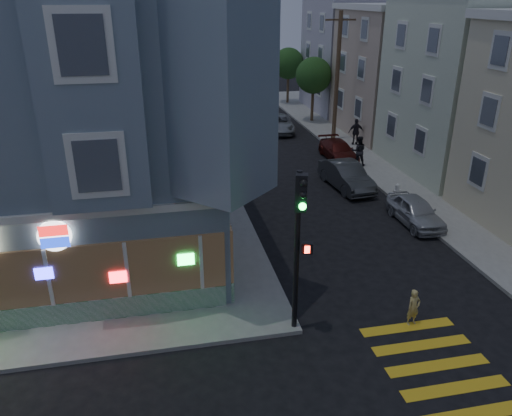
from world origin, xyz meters
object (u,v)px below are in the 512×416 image
object	(u,v)px
parked_car_d	(279,124)
parked_car_b	(346,176)
traffic_signal	(300,227)
street_tree_near	(314,76)
parked_car_c	(338,150)
fire_hydrant	(397,190)
street_tree_far	(288,64)
pedestrian_b	(356,132)
utility_pole	(337,76)
running_child	(414,307)
pedestrian_a	(359,151)
parked_car_a	(415,211)

from	to	relation	value
parked_car_d	parked_car_b	bearing A→B (deg)	-79.72
parked_car_d	traffic_signal	world-z (taller)	traffic_signal
street_tree_near	parked_car_c	world-z (taller)	street_tree_near
street_tree_near	fire_hydrant	bearing A→B (deg)	-92.89
street_tree_near	street_tree_far	xyz separation A→B (m)	(0.00, 8.00, 0.00)
parked_car_c	parked_car_d	bearing A→B (deg)	103.90
traffic_signal	fire_hydrant	xyz separation A→B (m)	(8.48, 10.02, -3.25)
street_tree_near	pedestrian_b	distance (m)	8.38
street_tree_far	parked_car_b	distance (m)	24.11
fire_hydrant	utility_pole	bearing A→B (deg)	86.61
street_tree_near	street_tree_far	size ratio (longest dim) A/B	1.00
parked_car_d	running_child	bearing A→B (deg)	-86.65
utility_pole	parked_car_b	bearing A→B (deg)	-105.93
street_tree_near	fire_hydrant	size ratio (longest dim) A/B	7.38
street_tree_far	pedestrian_a	xyz separation A→B (m)	(-0.90, -20.42, -2.84)
street_tree_far	traffic_signal	bearing A→B (deg)	-104.67
parked_car_b	traffic_signal	bearing A→B (deg)	-123.39
traffic_signal	pedestrian_a	bearing A→B (deg)	80.23
pedestrian_a	parked_car_d	size ratio (longest dim) A/B	0.40
traffic_signal	pedestrian_b	bearing A→B (deg)	82.06
street_tree_near	parked_car_a	xyz separation A→B (m)	(-1.50, -20.91, -3.28)
street_tree_near	fire_hydrant	world-z (taller)	street_tree_near
parked_car_b	utility_pole	bearing A→B (deg)	68.53
street_tree_near	parked_car_b	bearing A→B (deg)	-100.71
utility_pole	parked_car_d	size ratio (longest dim) A/B	1.89
pedestrian_b	traffic_signal	bearing A→B (deg)	69.19
parked_car_a	parked_car_d	xyz separation A→B (m)	(-2.10, 18.29, 0.01)
running_child	parked_car_d	distance (m)	25.65
street_tree_far	parked_car_a	world-z (taller)	street_tree_far
pedestrian_a	parked_car_d	world-z (taller)	pedestrian_a
street_tree_far	pedestrian_b	distance (m)	16.12
utility_pole	fire_hydrant	distance (m)	12.58
parked_car_c	fire_hydrant	bearing A→B (deg)	-86.31
parked_car_b	parked_car_d	size ratio (longest dim) A/B	0.94
parked_car_b	parked_car_c	xyz separation A→B (m)	(1.47, 5.20, -0.13)
parked_car_a	traffic_signal	bearing A→B (deg)	-138.93
parked_car_c	traffic_signal	xyz separation A→B (m)	(-7.88, -17.33, 3.17)
parked_car_a	parked_car_b	bearing A→B (deg)	105.53
parked_car_a	parked_car_c	world-z (taller)	parked_car_a
parked_car_a	parked_car_d	size ratio (longest dim) A/B	0.80
running_child	parked_car_c	distance (m)	18.13
pedestrian_b	parked_car_a	bearing A→B (deg)	86.19
pedestrian_a	fire_hydrant	size ratio (longest dim) A/B	2.64
running_child	parked_car_b	world-z (taller)	parked_car_b
street_tree_far	traffic_signal	xyz separation A→B (m)	(-9.38, -35.84, -0.16)
parked_car_c	parked_car_d	distance (m)	8.16
parked_car_a	parked_car_d	world-z (taller)	parked_car_d
parked_car_d	pedestrian_b	bearing A→B (deg)	-42.35
parked_car_a	parked_car_c	size ratio (longest dim) A/B	0.91
parked_car_d	pedestrian_a	bearing A→B (deg)	-67.07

